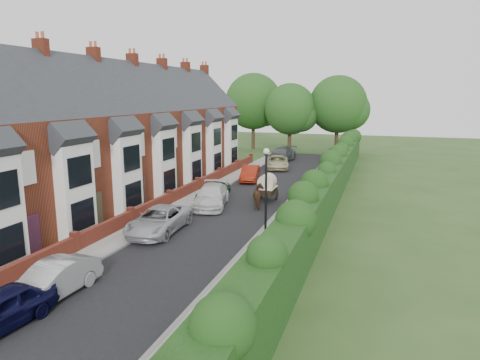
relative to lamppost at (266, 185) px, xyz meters
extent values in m
plane|color=#2D4C1E|center=(-3.40, -4.00, -3.30)|extent=(140.00, 140.00, 0.00)
cube|color=black|center=(-3.90, 7.00, -3.29)|extent=(6.00, 58.00, 0.02)
cube|color=gray|center=(0.20, 7.00, -3.24)|extent=(2.20, 58.00, 0.12)
cube|color=gray|center=(-7.75, 7.00, -3.24)|extent=(1.70, 58.00, 0.12)
cube|color=gray|center=(-0.85, 7.00, -3.23)|extent=(0.18, 58.00, 0.13)
cube|color=gray|center=(-6.95, 7.00, -3.23)|extent=(0.18, 58.00, 0.13)
cube|color=black|center=(2.00, 7.00, -2.05)|extent=(1.50, 58.00, 2.50)
cube|color=maroon|center=(-14.40, 6.00, -0.05)|extent=(8.00, 40.00, 6.50)
cube|color=#262A2E|center=(-14.40, 6.00, 3.20)|extent=(8.00, 40.20, 8.00)
cube|color=black|center=(-9.68, -7.10, -1.90)|extent=(0.06, 1.80, 1.60)
cube|color=black|center=(-9.68, -7.10, 0.50)|extent=(0.06, 1.80, 1.60)
cube|color=#3F2D2D|center=(-10.36, -5.00, -2.25)|extent=(0.08, 0.90, 2.10)
cube|color=white|center=(-10.35, -5.10, 1.10)|extent=(0.12, 1.20, 1.60)
cube|color=white|center=(-10.05, -2.10, -0.70)|extent=(0.70, 2.40, 5.20)
cube|color=black|center=(-9.68, -2.10, -1.90)|extent=(0.06, 1.80, 1.60)
cube|color=black|center=(-9.68, -2.10, 0.50)|extent=(0.06, 1.80, 1.60)
cube|color=#262A2E|center=(-10.20, -2.10, 2.30)|extent=(1.70, 2.60, 1.70)
cube|color=#3F2D2D|center=(-10.36, 0.00, -2.25)|extent=(0.08, 0.90, 2.10)
cube|color=white|center=(-10.35, -0.10, 1.10)|extent=(0.12, 1.20, 1.60)
cube|color=white|center=(-10.05, 2.90, -0.70)|extent=(0.70, 2.40, 5.20)
cube|color=black|center=(-9.68, 2.90, -1.90)|extent=(0.06, 1.80, 1.60)
cube|color=black|center=(-9.68, 2.90, 0.50)|extent=(0.06, 1.80, 1.60)
cube|color=#262A2E|center=(-10.20, 2.90, 2.30)|extent=(1.70, 2.60, 1.70)
cube|color=#3F2D2D|center=(-10.36, 5.00, -2.25)|extent=(0.08, 0.90, 2.10)
cube|color=white|center=(-10.35, 4.90, 1.10)|extent=(0.12, 1.20, 1.60)
cube|color=white|center=(-10.05, 7.90, -0.70)|extent=(0.70, 2.40, 5.20)
cube|color=black|center=(-9.68, 7.90, -1.90)|extent=(0.06, 1.80, 1.60)
cube|color=black|center=(-9.68, 7.90, 0.50)|extent=(0.06, 1.80, 1.60)
cube|color=#262A2E|center=(-10.20, 7.90, 2.30)|extent=(1.70, 2.60, 1.70)
cube|color=#3F2D2D|center=(-10.36, 10.00, -2.25)|extent=(0.08, 0.90, 2.10)
cube|color=white|center=(-10.35, 9.90, 1.10)|extent=(0.12, 1.20, 1.60)
cube|color=white|center=(-10.05, 12.90, -0.70)|extent=(0.70, 2.40, 5.20)
cube|color=black|center=(-9.68, 12.90, -1.90)|extent=(0.06, 1.80, 1.60)
cube|color=black|center=(-9.68, 12.90, 0.50)|extent=(0.06, 1.80, 1.60)
cube|color=#262A2E|center=(-10.20, 12.90, 2.30)|extent=(1.70, 2.60, 1.70)
cube|color=#3F2D2D|center=(-10.36, 15.00, -2.25)|extent=(0.08, 0.90, 2.10)
cube|color=white|center=(-10.35, 14.90, 1.10)|extent=(0.12, 1.20, 1.60)
cube|color=white|center=(-10.05, 17.90, -0.70)|extent=(0.70, 2.40, 5.20)
cube|color=black|center=(-9.68, 17.90, -1.90)|extent=(0.06, 1.80, 1.60)
cube|color=black|center=(-9.68, 17.90, 0.50)|extent=(0.06, 1.80, 1.60)
cube|color=#262A2E|center=(-10.20, 17.90, 2.30)|extent=(1.70, 2.60, 1.70)
cube|color=#3F2D2D|center=(-10.36, 20.00, -2.25)|extent=(0.08, 0.90, 2.10)
cube|color=white|center=(-10.35, 19.90, 1.10)|extent=(0.12, 1.20, 1.60)
cube|color=white|center=(-10.05, 22.90, -0.70)|extent=(0.70, 2.40, 5.20)
cube|color=black|center=(-9.68, 22.90, -1.90)|extent=(0.06, 1.80, 1.60)
cube|color=black|center=(-9.68, 22.90, 0.50)|extent=(0.06, 1.80, 1.60)
cube|color=#262A2E|center=(-10.20, 22.90, 2.30)|extent=(1.70, 2.60, 1.70)
cube|color=#3F2D2D|center=(-10.36, 25.00, -2.25)|extent=(0.08, 0.90, 2.10)
cube|color=white|center=(-10.35, 24.90, 1.10)|extent=(0.12, 1.20, 1.60)
cube|color=brown|center=(-14.40, 1.00, 7.00)|extent=(0.90, 0.50, 1.60)
cylinder|color=#A44E31|center=(-14.60, 1.00, 7.95)|extent=(0.20, 0.20, 0.50)
cylinder|color=#A44E31|center=(-14.20, 1.00, 7.95)|extent=(0.20, 0.20, 0.50)
cube|color=brown|center=(-14.40, 6.00, 7.00)|extent=(0.90, 0.50, 1.60)
cylinder|color=#A44E31|center=(-14.60, 6.00, 7.95)|extent=(0.20, 0.20, 0.50)
cylinder|color=#A44E31|center=(-14.20, 6.00, 7.95)|extent=(0.20, 0.20, 0.50)
cube|color=brown|center=(-14.40, 11.00, 7.00)|extent=(0.90, 0.50, 1.60)
cylinder|color=#A44E31|center=(-14.60, 11.00, 7.95)|extent=(0.20, 0.20, 0.50)
cylinder|color=#A44E31|center=(-14.20, 11.00, 7.95)|extent=(0.20, 0.20, 0.50)
cube|color=brown|center=(-14.40, 16.00, 7.00)|extent=(0.90, 0.50, 1.60)
cylinder|color=#A44E31|center=(-14.60, 16.00, 7.95)|extent=(0.20, 0.20, 0.50)
cylinder|color=#A44E31|center=(-14.20, 16.00, 7.95)|extent=(0.20, 0.20, 0.50)
cube|color=brown|center=(-14.40, 21.00, 7.00)|extent=(0.90, 0.50, 1.60)
cylinder|color=#A44E31|center=(-14.60, 21.00, 7.95)|extent=(0.20, 0.20, 0.50)
cylinder|color=#A44E31|center=(-14.20, 21.00, 7.95)|extent=(0.20, 0.20, 0.50)
cube|color=brown|center=(-14.40, 26.00, 7.00)|extent=(0.90, 0.50, 1.60)
cylinder|color=#A44E31|center=(-14.60, 26.00, 7.95)|extent=(0.20, 0.20, 0.50)
cylinder|color=#A44E31|center=(-14.20, 26.00, 7.95)|extent=(0.20, 0.20, 0.50)
cube|color=brown|center=(-8.75, -6.50, -2.85)|extent=(0.30, 4.70, 0.90)
cube|color=brown|center=(-8.75, -1.50, -2.85)|extent=(0.30, 4.70, 0.90)
cube|color=brown|center=(-8.75, 3.50, -2.85)|extent=(0.30, 4.70, 0.90)
cube|color=brown|center=(-8.75, 8.50, -2.85)|extent=(0.30, 4.70, 0.90)
cube|color=brown|center=(-8.75, 13.50, -2.85)|extent=(0.30, 4.70, 0.90)
cube|color=brown|center=(-8.75, 18.50, -2.85)|extent=(0.30, 4.70, 0.90)
cube|color=brown|center=(-8.75, 23.50, -2.85)|extent=(0.30, 4.70, 0.90)
cube|color=brown|center=(-8.75, -4.00, -2.75)|extent=(0.35, 0.35, 1.10)
cube|color=brown|center=(-8.75, 1.00, -2.75)|extent=(0.35, 0.35, 1.10)
cube|color=brown|center=(-8.75, 6.00, -2.75)|extent=(0.35, 0.35, 1.10)
cube|color=brown|center=(-8.75, 11.00, -2.75)|extent=(0.35, 0.35, 1.10)
cube|color=brown|center=(-8.75, 16.00, -2.75)|extent=(0.35, 0.35, 1.10)
cube|color=brown|center=(-8.75, 21.00, -2.75)|extent=(0.35, 0.35, 1.10)
cube|color=brown|center=(-8.75, 26.00, -2.75)|extent=(0.35, 0.35, 1.10)
cylinder|color=black|center=(0.00, 0.00, -0.90)|extent=(0.12, 0.12, 4.80)
cylinder|color=black|center=(0.00, 0.00, 1.55)|extent=(0.20, 0.20, 0.10)
sphere|color=silver|center=(0.00, 0.00, 1.70)|extent=(0.32, 0.32, 0.32)
cylinder|color=#332316|center=(-6.40, 36.00, -0.92)|extent=(0.50, 0.50, 4.75)
sphere|color=#224617|center=(-6.40, 36.00, 2.59)|extent=(6.80, 6.80, 6.80)
sphere|color=#224617|center=(-5.04, 36.30, 1.93)|extent=(4.76, 4.76, 4.76)
cylinder|color=#332316|center=(-0.40, 38.00, -0.67)|extent=(0.50, 0.50, 5.25)
sphere|color=#224617|center=(-0.40, 38.00, 3.21)|extent=(7.60, 7.60, 7.60)
sphere|color=#224617|center=(1.12, 38.30, 2.48)|extent=(5.32, 5.32, 5.32)
cylinder|color=#332316|center=(-12.40, 39.00, -0.55)|extent=(0.50, 0.50, 5.50)
sphere|color=#224617|center=(-12.40, 39.00, 3.52)|extent=(8.00, 8.00, 8.00)
sphere|color=#224617|center=(-10.80, 39.30, 2.75)|extent=(5.60, 5.60, 5.60)
imported|color=#A6A7AB|center=(-6.37, -8.20, -2.60)|extent=(1.68, 4.29, 1.39)
imported|color=#AFB1B7|center=(-6.40, 0.28, -2.58)|extent=(2.69, 5.32, 1.44)
imported|color=silver|center=(-5.74, 6.60, -2.54)|extent=(3.23, 5.55, 1.51)
imported|color=#103819|center=(-6.40, 8.60, -2.63)|extent=(1.70, 3.97, 1.34)
imported|color=maroon|center=(-5.82, 16.20, -2.61)|extent=(2.17, 4.38, 1.38)
imported|color=#C0B78B|center=(-5.03, 23.40, -2.60)|extent=(3.46, 5.45, 1.40)
imported|color=#4E5055|center=(-5.76, 28.58, -2.49)|extent=(3.03, 5.81, 1.61)
imported|color=#4D2E1C|center=(-2.41, 7.27, -2.48)|extent=(1.58, 2.14, 1.64)
cube|color=black|center=(-2.41, 9.35, -2.50)|extent=(1.12, 1.87, 0.47)
cylinder|color=beige|center=(-2.41, 9.35, -1.85)|extent=(1.21, 1.17, 1.21)
cube|color=beige|center=(-2.41, 9.35, -2.27)|extent=(1.23, 1.92, 0.04)
cylinder|color=black|center=(-3.02, 9.91, -2.88)|extent=(0.07, 0.84, 0.84)
cylinder|color=black|center=(-1.80, 9.91, -2.88)|extent=(0.07, 0.84, 0.84)
cylinder|color=black|center=(-2.74, 8.32, -2.46)|extent=(0.06, 1.68, 0.06)
cylinder|color=black|center=(-2.08, 8.32, -2.46)|extent=(0.06, 1.68, 0.06)
camera|label=1|loc=(5.49, -20.62, 4.51)|focal=32.00mm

